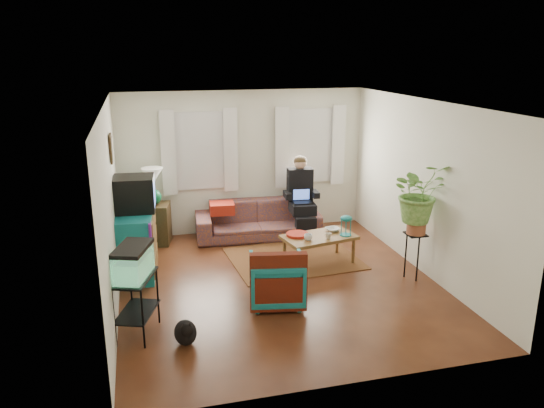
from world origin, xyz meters
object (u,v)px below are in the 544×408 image
object	(u,v)px
side_table	(156,224)
plant_stand	(414,256)
dresser	(136,244)
aquarium_stand	(137,306)
armchair	(277,278)
sofa	(258,214)
coffee_table	(319,250)

from	to	relation	value
side_table	plant_stand	bearing A→B (deg)	-34.17
plant_stand	side_table	bearing A→B (deg)	145.83
dresser	side_table	bearing A→B (deg)	79.75
dresser	aquarium_stand	distance (m)	1.85
armchair	side_table	bearing A→B (deg)	-51.57
dresser	plant_stand	xyz separation A→B (m)	(3.98, -1.19, -0.13)
sofa	coffee_table	size ratio (longest dim) A/B	1.96
side_table	dresser	distance (m)	1.34
plant_stand	armchair	bearing A→B (deg)	-172.81
sofa	aquarium_stand	distance (m)	3.70
armchair	coffee_table	size ratio (longest dim) A/B	0.64
armchair	plant_stand	world-z (taller)	armchair
aquarium_stand	coffee_table	bearing A→B (deg)	47.67
coffee_table	dresser	bearing A→B (deg)	162.52
sofa	aquarium_stand	xyz separation A→B (m)	(-2.15, -3.00, -0.06)
armchair	coffee_table	distance (m)	1.53
plant_stand	dresser	bearing A→B (deg)	163.41
side_table	aquarium_stand	size ratio (longest dim) A/B	0.95
side_table	plant_stand	size ratio (longest dim) A/B	1.01
side_table	armchair	bearing A→B (deg)	-61.90
side_table	sofa	bearing A→B (deg)	-3.98
sofa	aquarium_stand	world-z (taller)	sofa
dresser	armchair	xyz separation A→B (m)	(1.81, -1.46, -0.12)
sofa	dresser	world-z (taller)	dresser
sofa	dresser	distance (m)	2.44
dresser	aquarium_stand	world-z (taller)	dresser
side_table	aquarium_stand	world-z (taller)	aquarium_stand
sofa	armchair	size ratio (longest dim) A/B	3.04
sofa	coffee_table	bearing A→B (deg)	-61.36
side_table	dresser	size ratio (longest dim) A/B	0.66
aquarium_stand	plant_stand	distance (m)	4.04
sofa	armchair	distance (m)	2.64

